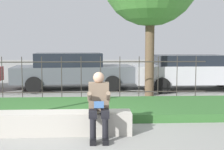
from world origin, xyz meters
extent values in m
plane|color=gray|center=(0.00, 0.00, 0.00)|extent=(60.00, 60.00, 0.00)
cube|color=#ADA89E|center=(0.06, 0.00, 0.22)|extent=(2.75, 0.52, 0.43)
cube|color=gray|center=(0.06, 0.00, 0.04)|extent=(2.64, 0.48, 0.08)
cube|color=black|center=(0.69, -0.66, 0.04)|extent=(0.11, 0.26, 0.09)
cylinder|color=black|center=(0.69, -0.60, 0.26)|extent=(0.11, 0.11, 0.34)
cube|color=black|center=(0.69, -0.39, 0.49)|extent=(0.15, 0.42, 0.13)
cube|color=black|center=(0.91, -0.66, 0.04)|extent=(0.11, 0.26, 0.09)
cylinder|color=black|center=(0.91, -0.60, 0.26)|extent=(0.11, 0.11, 0.34)
cube|color=black|center=(0.91, -0.39, 0.49)|extent=(0.15, 0.42, 0.13)
cube|color=#7A6651|center=(0.80, -0.18, 0.76)|extent=(0.38, 0.24, 0.54)
sphere|color=tan|center=(0.80, -0.20, 1.13)|extent=(0.21, 0.21, 0.21)
cylinder|color=#7A6651|center=(0.63, -0.34, 0.78)|extent=(0.08, 0.29, 0.24)
cylinder|color=#7A6651|center=(0.97, -0.34, 0.78)|extent=(0.08, 0.29, 0.24)
cube|color=#335689|center=(0.80, -0.44, 0.65)|extent=(0.18, 0.09, 0.13)
cube|color=#33662D|center=(0.00, 1.95, 0.10)|extent=(10.39, 2.50, 0.19)
cylinder|color=#332D28|center=(0.00, 3.56, 0.28)|extent=(8.39, 0.03, 0.03)
cylinder|color=#332D28|center=(0.00, 3.56, 1.21)|extent=(8.39, 0.03, 0.03)
cylinder|color=#332D28|center=(-2.10, 3.56, 0.69)|extent=(0.02, 0.02, 1.38)
cylinder|color=#332D28|center=(-1.50, 3.56, 0.69)|extent=(0.02, 0.02, 1.38)
cylinder|color=#332D28|center=(-0.90, 3.56, 0.69)|extent=(0.02, 0.02, 1.38)
cylinder|color=#332D28|center=(-0.30, 3.56, 0.69)|extent=(0.02, 0.02, 1.38)
cylinder|color=#332D28|center=(0.30, 3.56, 0.69)|extent=(0.02, 0.02, 1.38)
cylinder|color=#332D28|center=(0.90, 3.56, 0.69)|extent=(0.02, 0.02, 1.38)
cylinder|color=#332D28|center=(1.50, 3.56, 0.69)|extent=(0.02, 0.02, 1.38)
cylinder|color=#332D28|center=(2.10, 3.56, 0.69)|extent=(0.02, 0.02, 1.38)
cylinder|color=#332D28|center=(2.70, 3.56, 0.69)|extent=(0.02, 0.02, 1.38)
cylinder|color=#332D28|center=(3.30, 3.56, 0.69)|extent=(0.02, 0.02, 1.38)
cylinder|color=#332D28|center=(3.90, 3.56, 0.69)|extent=(0.02, 0.02, 1.38)
cube|color=#4C5156|center=(-0.12, 6.18, 0.61)|extent=(4.72, 2.15, 0.61)
cube|color=black|center=(-0.30, 6.17, 1.16)|extent=(2.64, 1.78, 0.51)
cylinder|color=black|center=(1.37, 5.40, 0.30)|extent=(0.62, 0.25, 0.61)
cylinder|color=black|center=(1.24, 7.17, 0.30)|extent=(0.62, 0.25, 0.61)
cylinder|color=black|center=(-1.47, 5.19, 0.30)|extent=(0.62, 0.25, 0.61)
cylinder|color=black|center=(-1.60, 6.96, 0.30)|extent=(0.62, 0.25, 0.61)
cube|color=#B7B7BC|center=(4.52, 5.73, 0.63)|extent=(4.59, 1.84, 0.67)
cube|color=black|center=(4.34, 5.73, 1.16)|extent=(2.52, 1.62, 0.39)
cylinder|color=black|center=(5.94, 6.63, 0.29)|extent=(0.58, 0.20, 0.58)
cylinder|color=black|center=(3.10, 4.83, 0.29)|extent=(0.58, 0.20, 0.58)
cylinder|color=black|center=(3.10, 6.63, 0.29)|extent=(0.58, 0.20, 0.58)
cylinder|color=brown|center=(2.57, 4.42, 1.54)|extent=(0.31, 0.31, 3.09)
camera|label=1|loc=(0.74, -6.03, 1.75)|focal=50.00mm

